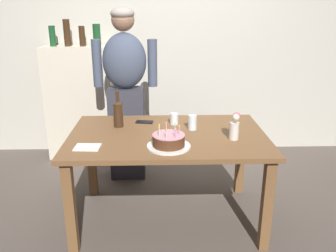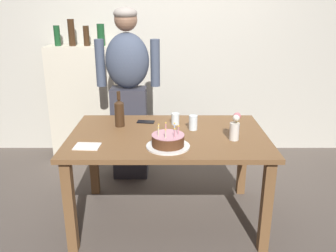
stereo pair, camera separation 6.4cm
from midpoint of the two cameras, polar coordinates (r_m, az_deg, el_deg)
ground_plane at (r=3.03m, az=0.62°, el=-14.55°), size 10.00×10.00×0.00m
back_wall at (r=4.09m, az=0.42°, el=13.79°), size 5.20×0.10×2.60m
dining_table at (r=2.72m, az=0.67°, el=-3.20°), size 1.50×0.96×0.74m
birthday_cake at (r=2.43m, az=0.76°, el=-2.49°), size 0.30×0.30×0.16m
water_glass_near at (r=2.77m, az=4.75°, el=0.54°), size 0.07×0.07×0.12m
water_glass_far at (r=2.89m, az=1.82°, el=1.18°), size 0.07×0.07×0.09m
wine_bottle at (r=2.85m, az=-7.28°, el=2.20°), size 0.08×0.08×0.29m
cell_phone at (r=2.96m, az=-3.02°, el=0.68°), size 0.15×0.09×0.01m
napkin_stack at (r=2.50m, az=-12.26°, el=-3.25°), size 0.18×0.14×0.01m
flower_vase at (r=2.59m, az=11.55°, el=0.01°), size 0.07×0.09×0.21m
person_man_bearded at (r=3.42m, az=-5.93°, el=5.39°), size 0.61×0.27×1.66m
shelf_cabinet at (r=4.09m, az=-13.02°, el=3.91°), size 0.73×0.30×1.54m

